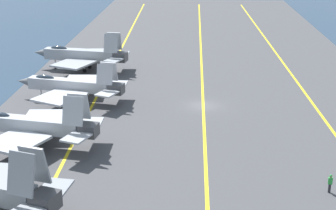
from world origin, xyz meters
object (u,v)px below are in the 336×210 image
(parked_jet_fourth, at_px, (82,55))
(crew_green_vest, at_px, (330,183))
(parked_jet_third, at_px, (72,85))
(parked_jet_second, at_px, (32,125))

(parked_jet_fourth, bearing_deg, crew_green_vest, -142.23)
(parked_jet_third, bearing_deg, parked_jet_second, 176.90)
(parked_jet_second, relative_size, crew_green_vest, 8.77)
(parked_jet_third, distance_m, crew_green_vest, 37.54)
(parked_jet_second, relative_size, parked_jet_third, 1.01)
(parked_jet_fourth, bearing_deg, parked_jet_second, -177.90)
(parked_jet_third, bearing_deg, crew_green_vest, -129.74)
(parked_jet_fourth, bearing_deg, parked_jet_third, -172.94)
(parked_jet_second, bearing_deg, crew_green_vest, -106.57)
(parked_jet_second, distance_m, parked_jet_third, 15.18)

